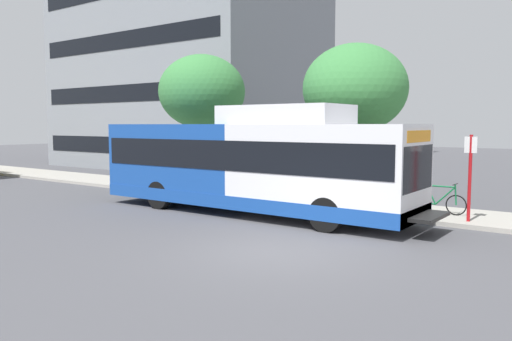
% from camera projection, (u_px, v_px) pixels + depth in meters
% --- Properties ---
extents(ground_plane, '(120.00, 120.00, 0.00)m').
position_uv_depth(ground_plane, '(75.00, 217.00, 16.81)').
color(ground_plane, '#4C4C51').
extents(sidewalk_curb, '(3.00, 56.00, 0.14)m').
position_uv_depth(sidewalk_curb, '(250.00, 196.00, 21.26)').
color(sidewalk_curb, '#A8A399').
rests_on(sidewalk_curb, ground).
extents(transit_bus, '(2.58, 12.25, 3.65)m').
position_uv_depth(transit_bus, '(251.00, 164.00, 17.25)').
color(transit_bus, white).
rests_on(transit_bus, ground).
extents(bus_stop_sign_pole, '(0.10, 0.36, 2.60)m').
position_uv_depth(bus_stop_sign_pole, '(470.00, 171.00, 15.15)').
color(bus_stop_sign_pole, red).
rests_on(bus_stop_sign_pole, sidewalk_curb).
extents(bicycle_parked, '(0.52, 1.76, 1.02)m').
position_uv_depth(bicycle_parked, '(439.00, 201.00, 16.56)').
color(bicycle_parked, black).
rests_on(bicycle_parked, sidewalk_curb).
extents(street_tree_near_stop, '(3.92, 3.92, 5.92)m').
position_uv_depth(street_tree_near_stop, '(355.00, 89.00, 19.08)').
color(street_tree_near_stop, '#4C3823').
rests_on(street_tree_near_stop, sidewalk_curb).
extents(street_tree_mid_block, '(4.07, 4.07, 6.18)m').
position_uv_depth(street_tree_mid_block, '(202.00, 92.00, 23.98)').
color(street_tree_mid_block, '#4C3823').
rests_on(street_tree_mid_block, sidewalk_curb).
extents(lattice_comm_tower, '(1.10, 1.10, 29.48)m').
position_uv_depth(lattice_comm_tower, '(113.00, 56.00, 50.64)').
color(lattice_comm_tower, '#B7B7BC').
rests_on(lattice_comm_tower, ground).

